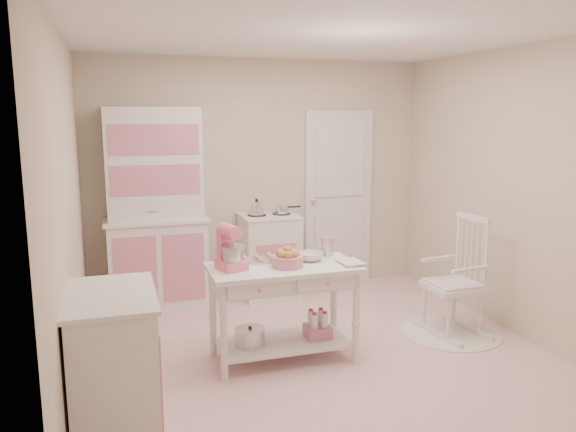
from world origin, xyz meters
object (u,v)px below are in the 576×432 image
object	(u,v)px
stand_mixer	(231,248)
work_table	(283,313)
stove	(269,255)
rocking_chair	(453,275)
hutch	(156,208)
base_cabinet	(114,364)
bread_basket	(287,261)

from	to	relation	value
stand_mixer	work_table	bearing A→B (deg)	-19.58
stove	stand_mixer	bearing A→B (deg)	-115.14
stove	rocking_chair	distance (m)	2.04
hutch	stand_mixer	xyz separation A→B (m)	(0.44, -1.66, -0.07)
hutch	stove	size ratio (longest dim) A/B	2.26
hutch	rocking_chair	world-z (taller)	hutch
stove	stand_mixer	xyz separation A→B (m)	(-0.76, -1.61, 0.51)
hutch	stove	bearing A→B (deg)	-2.39
base_cabinet	stove	bearing A→B (deg)	54.74
stove	rocking_chair	size ratio (longest dim) A/B	0.84
hutch	work_table	xyz separation A→B (m)	(0.86, -1.68, -0.64)
hutch	rocking_chair	bearing A→B (deg)	-32.66
bread_basket	stand_mixer	bearing A→B (deg)	170.96
rocking_chair	stand_mixer	xyz separation A→B (m)	(-2.06, -0.06, 0.42)
hutch	rocking_chair	xyz separation A→B (m)	(2.51, -1.61, -0.49)
stand_mixer	base_cabinet	bearing A→B (deg)	-157.74
hutch	bread_basket	xyz separation A→B (m)	(0.88, -1.73, -0.19)
rocking_chair	work_table	distance (m)	1.65
base_cabinet	stand_mixer	distance (m)	1.27
stove	base_cabinet	bearing A→B (deg)	-125.26
hutch	base_cabinet	distance (m)	2.51
hutch	stove	distance (m)	1.33
rocking_chair	bread_basket	size ratio (longest dim) A/B	4.40
rocking_chair	bread_basket	bearing A→B (deg)	176.70
work_table	bread_basket	distance (m)	0.45
stove	bread_basket	bearing A→B (deg)	-100.67
work_table	bread_basket	xyz separation A→B (m)	(0.02, -0.05, 0.45)
stove	bread_basket	distance (m)	1.76
rocking_chair	stand_mixer	size ratio (longest dim) A/B	3.24
base_cabinet	bread_basket	xyz separation A→B (m)	(1.34, 0.66, 0.39)
stand_mixer	stove	bearing A→B (deg)	48.01
bread_basket	stove	bearing A→B (deg)	79.33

